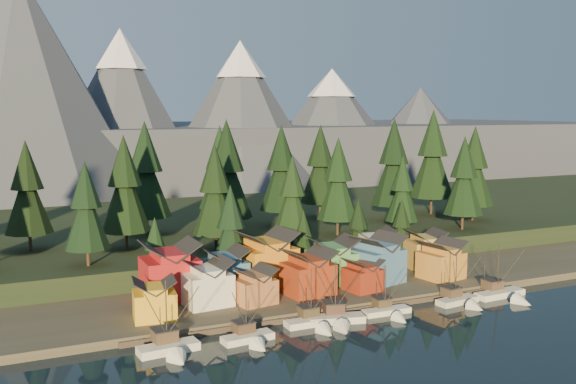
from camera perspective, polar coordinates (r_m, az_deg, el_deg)
name	(u,v)px	position (r m, az deg, el deg)	size (l,w,h in m)	color
ground	(383,341)	(109.00, 8.43, -12.98)	(500.00, 500.00, 0.00)	black
shore_strip	(283,279)	(142.31, -0.46, -7.71)	(400.00, 50.00, 1.50)	#3C382C
hillside	(212,230)	(187.41, -6.75, -3.37)	(420.00, 100.00, 6.00)	black
dock	(334,310)	(122.20, 4.14, -10.40)	(80.00, 4.00, 1.00)	#463B32
mountain_ridge	(119,135)	(303.66, -14.83, 4.91)	(560.00, 190.00, 90.00)	#4C5062
boat_0	(170,339)	(103.23, -10.41, -12.70)	(10.02, 10.76, 12.68)	silver
boat_1	(250,330)	(106.58, -3.37, -12.15)	(9.11, 9.78, 11.08)	silver
boat_2	(316,316)	(113.88, 2.47, -10.93)	(10.30, 11.21, 11.09)	silver
boat_3	(338,312)	(115.25, 4.46, -10.55)	(10.86, 11.39, 12.25)	beige
boat_4	(390,306)	(121.23, 9.03, -9.98)	(9.62, 10.44, 10.02)	silver
boat_5	(461,294)	(130.37, 15.17, -8.75)	(9.53, 10.19, 11.13)	beige
boat_6	(505,288)	(137.13, 18.72, -8.09)	(11.59, 12.52, 11.91)	silver
house_front_0	(154,298)	(115.03, -11.79, -9.20)	(7.96, 7.62, 7.15)	gold
house_front_1	(207,281)	(121.17, -7.24, -7.88)	(8.98, 8.68, 8.61)	silver
house_front_2	(254,284)	(121.77, -3.03, -8.21)	(8.11, 8.15, 6.81)	#A7673B
house_front_3	(308,271)	(127.02, 1.80, -7.02)	(9.56, 9.19, 8.93)	maroon
house_front_4	(363,274)	(130.85, 6.65, -7.24)	(7.16, 7.59, 6.43)	maroon
house_front_5	(377,258)	(136.69, 7.94, -5.79)	(11.50, 10.88, 10.10)	#3D6890
house_front_6	(441,258)	(142.79, 13.46, -5.75)	(9.43, 9.05, 8.28)	#B5782E
house_back_0	(170,269)	(125.71, -10.46, -6.76)	(10.29, 9.88, 11.14)	#A4191C
house_back_1	(224,270)	(128.02, -5.67, -6.88)	(8.32, 8.42, 9.18)	#386484
house_back_2	(267,257)	(133.06, -1.92, -5.80)	(11.89, 11.13, 11.36)	orange
house_back_3	(332,259)	(135.46, 3.92, -5.97)	(10.26, 9.33, 9.63)	#498749
house_back_4	(373,249)	(145.55, 7.60, -5.06)	(10.63, 10.37, 9.72)	silver
house_back_5	(425,248)	(150.93, 12.10, -4.92)	(9.03, 9.11, 8.72)	#B08B3E
tree_hill_1	(28,191)	(154.52, -22.15, 0.12)	(10.78, 10.78, 25.11)	#332319
tree_hill_2	(86,209)	(135.80, -17.50, -1.43)	(9.27, 9.27, 21.60)	#332319
tree_hill_3	(125,187)	(148.73, -14.30, 0.41)	(11.25, 11.25, 26.21)	#332319
tree_hill_4	(146,173)	(164.74, -12.53, 1.66)	(12.46, 12.46, 29.03)	#332319
tree_hill_5	(215,193)	(143.61, -6.48, -0.10)	(10.38, 10.38, 24.18)	#332319
tree_hill_6	(227,173)	(159.95, -5.46, 1.71)	(12.63, 12.63, 29.42)	#332319
tree_hill_7	(292,197)	(148.56, 0.38, -0.42)	(9.13, 9.13, 21.27)	#332319
tree_hill_8	(281,171)	(173.14, -0.58, 1.86)	(11.90, 11.90, 27.73)	#332319
tree_hill_9	(338,182)	(161.74, 4.47, 0.91)	(10.70, 10.70, 24.93)	#332319
tree_hill_10	(320,167)	(187.27, 2.89, 2.23)	(11.80, 11.80, 27.48)	#332319
tree_hill_11	(402,191)	(166.28, 10.12, 0.06)	(8.60, 8.60, 20.03)	#332319
tree_hill_12	(394,165)	(183.36, 9.37, 2.37)	(12.65, 12.65, 29.46)	#332319
tree_hill_13	(464,179)	(175.29, 15.36, 1.16)	(10.69, 10.69, 24.90)	#332319
tree_hill_14	(432,157)	(198.60, 12.72, 3.04)	(13.65, 13.65, 31.81)	#332319
tree_hill_15	(220,171)	(177.35, -6.04, 1.91)	(11.80, 11.80, 27.48)	#332319
tree_hill_17	(474,169)	(190.50, 16.21, 1.98)	(11.65, 11.65, 27.15)	#332319
tree_shore_0	(155,250)	(131.53, -11.70, -5.11)	(6.44, 6.44, 15.00)	#332319
tree_shore_1	(231,229)	(135.27, -5.11, -3.29)	(8.88, 8.88, 20.68)	#332319
tree_shore_2	(303,239)	(142.41, 1.38, -4.17)	(6.13, 6.13, 14.27)	#332319
tree_shore_3	(358,229)	(148.79, 6.24, -3.31)	(6.92, 6.92, 16.12)	#332319
tree_shore_4	(401,227)	(155.30, 10.04, -3.11)	(6.54, 6.54, 15.24)	#332319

